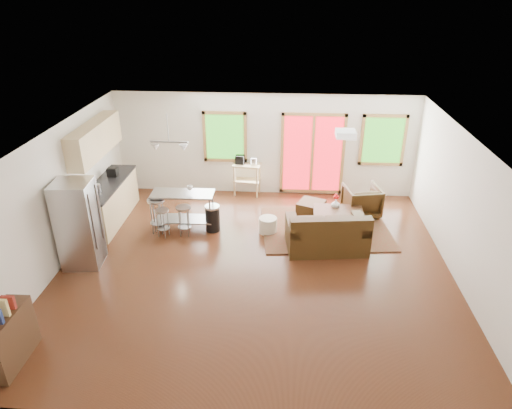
# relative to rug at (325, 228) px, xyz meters

# --- Properties ---
(floor) EXTENTS (7.50, 7.00, 0.02)m
(floor) POSITION_rel_rug_xyz_m (-1.46, -1.63, -0.02)
(floor) COLOR #371A0E
(floor) RESTS_ON ground
(ceiling) EXTENTS (7.50, 7.00, 0.02)m
(ceiling) POSITION_rel_rug_xyz_m (-1.46, -1.63, 2.60)
(ceiling) COLOR white
(ceiling) RESTS_ON ground
(back_wall) EXTENTS (7.50, 0.02, 2.60)m
(back_wall) POSITION_rel_rug_xyz_m (-1.46, 1.88, 1.29)
(back_wall) COLOR silver
(back_wall) RESTS_ON ground
(left_wall) EXTENTS (0.02, 7.00, 2.60)m
(left_wall) POSITION_rel_rug_xyz_m (-5.22, -1.63, 1.29)
(left_wall) COLOR silver
(left_wall) RESTS_ON ground
(right_wall) EXTENTS (0.02, 7.00, 2.60)m
(right_wall) POSITION_rel_rug_xyz_m (2.30, -1.63, 1.29)
(right_wall) COLOR silver
(right_wall) RESTS_ON ground
(front_wall) EXTENTS (7.50, 0.02, 2.60)m
(front_wall) POSITION_rel_rug_xyz_m (-1.46, -5.14, 1.29)
(front_wall) COLOR silver
(front_wall) RESTS_ON ground
(window_left) EXTENTS (1.10, 0.05, 1.30)m
(window_left) POSITION_rel_rug_xyz_m (-2.46, 1.83, 1.49)
(window_left) COLOR #226217
(window_left) RESTS_ON back_wall
(french_doors) EXTENTS (1.60, 0.05, 2.10)m
(french_doors) POSITION_rel_rug_xyz_m (-0.26, 1.83, 1.09)
(french_doors) COLOR red
(french_doors) RESTS_ON back_wall
(window_right) EXTENTS (1.10, 0.05, 1.30)m
(window_right) POSITION_rel_rug_xyz_m (1.44, 1.83, 1.49)
(window_right) COLOR #226217
(window_right) RESTS_ON back_wall
(rug) EXTENTS (3.00, 2.43, 0.03)m
(rug) POSITION_rel_rug_xyz_m (0.00, 0.00, 0.00)
(rug) COLOR #43552F
(rug) RESTS_ON floor
(loveseat) EXTENTS (1.72, 1.11, 0.86)m
(loveseat) POSITION_rel_rug_xyz_m (-0.04, -0.87, 0.33)
(loveseat) COLOR black
(loveseat) RESTS_ON floor
(coffee_table) EXTENTS (1.11, 0.68, 0.44)m
(coffee_table) POSITION_rel_rug_xyz_m (0.27, 0.05, 0.36)
(coffee_table) COLOR #372314
(coffee_table) RESTS_ON floor
(armchair) EXTENTS (0.91, 0.87, 0.80)m
(armchair) POSITION_rel_rug_xyz_m (0.88, 0.73, 0.39)
(armchair) COLOR black
(armchair) RESTS_ON floor
(ottoman) EXTENTS (0.74, 0.74, 0.37)m
(ottoman) POSITION_rel_rug_xyz_m (-0.30, 0.57, 0.17)
(ottoman) COLOR black
(ottoman) RESTS_ON floor
(pouf) EXTENTS (0.42, 0.42, 0.35)m
(pouf) POSITION_rel_rug_xyz_m (-1.28, -0.25, 0.16)
(pouf) COLOR beige
(pouf) RESTS_ON floor
(vase) EXTENTS (0.22, 0.23, 0.33)m
(vase) POSITION_rel_rug_xyz_m (0.22, 0.25, 0.51)
(vase) COLOR silver
(vase) RESTS_ON coffee_table
(cabinets) EXTENTS (0.64, 2.24, 2.30)m
(cabinets) POSITION_rel_rug_xyz_m (-4.95, 0.07, 0.91)
(cabinets) COLOR tan
(cabinets) RESTS_ON floor
(refrigerator) EXTENTS (0.76, 0.73, 1.73)m
(refrigerator) POSITION_rel_rug_xyz_m (-4.81, -1.72, 0.85)
(refrigerator) COLOR #B7BABC
(refrigerator) RESTS_ON floor
(island) EXTENTS (1.37, 0.57, 0.86)m
(island) POSITION_rel_rug_xyz_m (-3.15, -0.19, 0.58)
(island) COLOR #B7BABC
(island) RESTS_ON floor
(cup) EXTENTS (0.13, 0.10, 0.12)m
(cup) POSITION_rel_rug_xyz_m (-2.98, -0.20, 1.00)
(cup) COLOR white
(cup) RESTS_ON island
(bar_stool_a) EXTENTS (0.39, 0.39, 0.80)m
(bar_stool_a) POSITION_rel_rug_xyz_m (-3.68, -0.41, 0.58)
(bar_stool_a) COLOR #B7BABC
(bar_stool_a) RESTS_ON floor
(bar_stool_b) EXTENTS (0.38, 0.38, 0.64)m
(bar_stool_b) POSITION_rel_rug_xyz_m (-3.53, -0.58, 0.46)
(bar_stool_b) COLOR #B7BABC
(bar_stool_b) RESTS_ON floor
(bar_stool_c) EXTENTS (0.35, 0.35, 0.68)m
(bar_stool_c) POSITION_rel_rug_xyz_m (-3.08, -0.50, 0.49)
(bar_stool_c) COLOR #B7BABC
(bar_stool_c) RESTS_ON floor
(trash_can) EXTENTS (0.41, 0.41, 0.60)m
(trash_can) POSITION_rel_rug_xyz_m (-2.50, -0.25, 0.29)
(trash_can) COLOR black
(trash_can) RESTS_ON floor
(kitchen_cart) EXTENTS (0.74, 0.53, 1.05)m
(kitchen_cart) POSITION_rel_rug_xyz_m (-1.93, 1.72, 0.71)
(kitchen_cart) COLOR tan
(kitchen_cart) RESTS_ON floor
(bookshelf) EXTENTS (0.38, 0.95, 1.11)m
(bookshelf) POSITION_rel_rug_xyz_m (-4.81, -4.33, 0.42)
(bookshelf) COLOR #372314
(bookshelf) RESTS_ON floor
(ceiling_flush) EXTENTS (0.35, 0.35, 0.12)m
(ceiling_flush) POSITION_rel_rug_xyz_m (0.14, -1.03, 2.52)
(ceiling_flush) COLOR white
(ceiling_flush) RESTS_ON ceiling
(pendant_light) EXTENTS (0.80, 0.18, 0.79)m
(pendant_light) POSITION_rel_rug_xyz_m (-3.36, -0.13, 1.88)
(pendant_light) COLOR gray
(pendant_light) RESTS_ON ceiling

